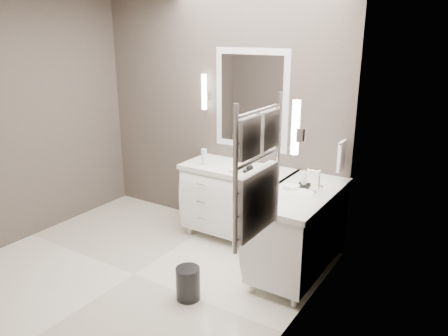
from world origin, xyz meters
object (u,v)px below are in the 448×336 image
Objects in this scene: vanity_back at (238,198)px; vanity_right at (299,227)px; towel_ladder at (257,179)px; waste_bin at (188,283)px.

vanity_back and vanity_right have the same top height.
vanity_back is 1.00× the size of vanity_right.
towel_ladder is 3.00× the size of waste_bin.
vanity_back is at bearing 124.10° from towel_ladder.
vanity_back is 4.14× the size of waste_bin.
towel_ladder is (0.23, -1.30, 0.91)m from vanity_right.
vanity_back is 1.32m from waste_bin.
towel_ladder reaches higher than waste_bin.
waste_bin is (-0.86, 0.37, -1.24)m from towel_ladder.
waste_bin is at bearing -124.38° from vanity_right.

